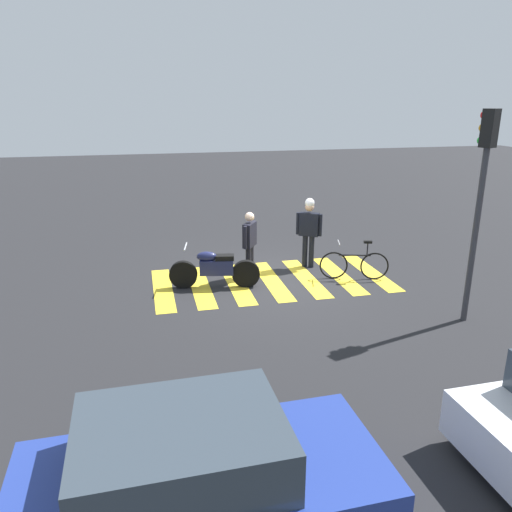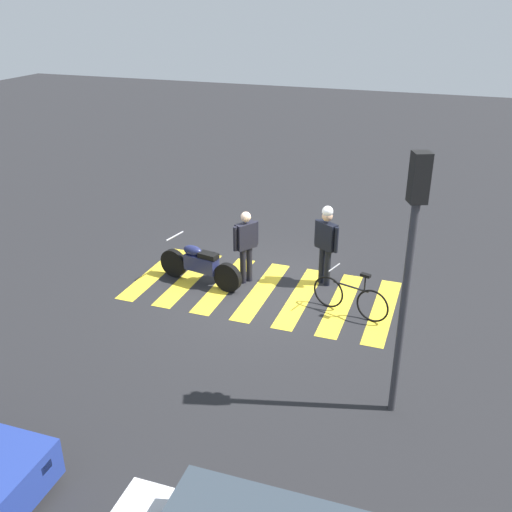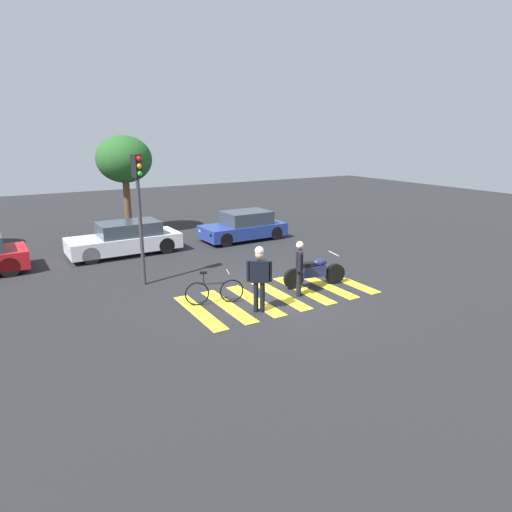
{
  "view_description": "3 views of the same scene",
  "coord_description": "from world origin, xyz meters",
  "views": [
    {
      "loc": [
        3.06,
        11.43,
        4.44
      ],
      "look_at": [
        0.8,
        1.7,
        1.24
      ],
      "focal_mm": 35.22,
      "sensor_mm": 36.0,
      "label": 1
    },
    {
      "loc": [
        -3.75,
        10.89,
        6.12
      ],
      "look_at": [
        -0.11,
        0.7,
        1.18
      ],
      "focal_mm": 40.61,
      "sensor_mm": 36.0,
      "label": 2
    },
    {
      "loc": [
        -7.21,
        -10.75,
        4.82
      ],
      "look_at": [
        -0.26,
        0.99,
        1.05
      ],
      "focal_mm": 31.09,
      "sensor_mm": 36.0,
      "label": 3
    }
  ],
  "objects": [
    {
      "name": "officer_by_motorcycle",
      "position": [
        -1.23,
        -0.82,
        1.11
      ],
      "size": [
        0.61,
        0.44,
        1.89
      ],
      "color": "black",
      "rests_on": "ground_plane"
    },
    {
      "name": "traffic_light_pole",
      "position": [
        -3.29,
        3.11,
        2.83
      ],
      "size": [
        0.32,
        0.36,
        4.22
      ],
      "color": "#38383D",
      "rests_on": "ground_plane"
    },
    {
      "name": "crosswalk_stripes",
      "position": [
        -0.0,
        0.0,
        0.0
      ],
      "size": [
        5.85,
        2.88,
        0.01
      ],
      "color": "yellow",
      "rests_on": "ground_plane"
    },
    {
      "name": "car_blue_hatchback",
      "position": [
        2.7,
        7.1,
        0.63
      ],
      "size": [
        3.95,
        1.88,
        1.34
      ],
      "color": "black",
      "rests_on": "ground_plane"
    },
    {
      "name": "officer_on_foot",
      "position": [
        0.49,
        -0.32,
        0.98
      ],
      "size": [
        0.44,
        0.59,
        1.71
      ],
      "color": "black",
      "rests_on": "ground_plane"
    },
    {
      "name": "ground_plane",
      "position": [
        0.0,
        0.0,
        0.0
      ],
      "size": [
        60.0,
        60.0,
        0.0
      ],
      "primitive_type": "plane",
      "color": "#232326"
    },
    {
      "name": "street_tree_mid",
      "position": [
        -1.6,
        11.19,
        3.61
      ],
      "size": [
        2.64,
        2.64,
        4.77
      ],
      "color": "brown",
      "rests_on": "ground_plane"
    },
    {
      "name": "leaning_bicycle",
      "position": [
        -2.05,
        0.35,
        0.39
      ],
      "size": [
        1.67,
        0.61,
        1.01
      ],
      "color": "black",
      "rests_on": "ground_plane"
    },
    {
      "name": "car_white_van",
      "position": [
        -2.78,
        7.3,
        0.64
      ],
      "size": [
        4.48,
        1.87,
        1.34
      ],
      "color": "black",
      "rests_on": "ground_plane"
    },
    {
      "name": "police_motorcycle",
      "position": [
        1.45,
        0.13,
        0.47
      ],
      "size": [
        2.17,
        0.7,
        1.05
      ],
      "color": "black",
      "rests_on": "ground_plane"
    }
  ]
}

